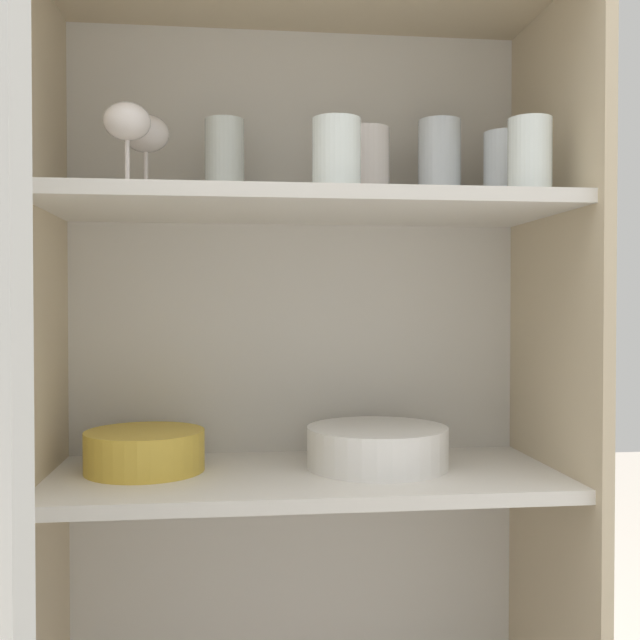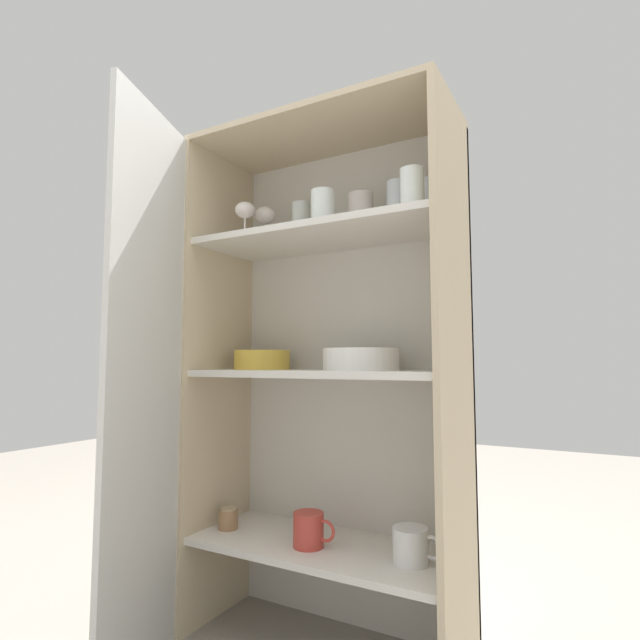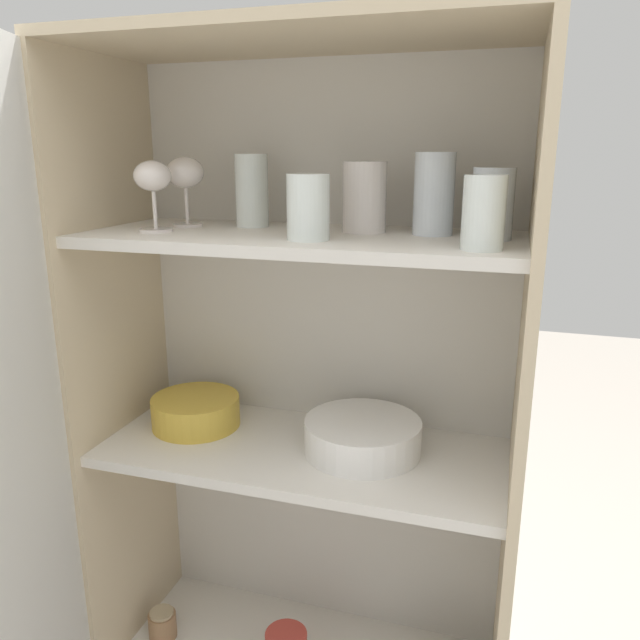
{
  "view_description": "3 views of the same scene",
  "coord_description": "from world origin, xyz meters",
  "px_view_note": "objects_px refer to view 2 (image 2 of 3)",
  "views": [
    {
      "loc": [
        -0.11,
        -0.96,
        1.03
      ],
      "look_at": [
        0.02,
        0.18,
        1.01
      ],
      "focal_mm": 42.0,
      "sensor_mm": 36.0,
      "label": 1
    },
    {
      "loc": [
        0.71,
        -1.13,
        0.8
      ],
      "look_at": [
        -0.03,
        0.19,
        0.93
      ],
      "focal_mm": 28.0,
      "sensor_mm": 36.0,
      "label": 2
    },
    {
      "loc": [
        0.36,
        -0.87,
        1.33
      ],
      "look_at": [
        0.04,
        0.16,
        1.04
      ],
      "focal_mm": 35.0,
      "sensor_mm": 36.0,
      "label": 3
    }
  ],
  "objects_px": {
    "mixing_bowl_large": "(262,359)",
    "storage_jar": "(228,518)",
    "plate_stack_white": "(361,359)",
    "coffee_mug_primary": "(411,546)"
  },
  "relations": [
    {
      "from": "mixing_bowl_large",
      "to": "storage_jar",
      "type": "relative_size",
      "value": 2.78
    },
    {
      "from": "plate_stack_white",
      "to": "coffee_mug_primary",
      "type": "bearing_deg",
      "value": -12.65
    },
    {
      "from": "storage_jar",
      "to": "plate_stack_white",
      "type": "bearing_deg",
      "value": 6.86
    },
    {
      "from": "mixing_bowl_large",
      "to": "coffee_mug_primary",
      "type": "bearing_deg",
      "value": -5.13
    },
    {
      "from": "plate_stack_white",
      "to": "mixing_bowl_large",
      "type": "xyz_separation_m",
      "value": [
        -0.36,
        0.01,
        0.0
      ]
    },
    {
      "from": "mixing_bowl_large",
      "to": "plate_stack_white",
      "type": "bearing_deg",
      "value": -1.79
    },
    {
      "from": "plate_stack_white",
      "to": "mixing_bowl_large",
      "type": "height_order",
      "value": "plate_stack_white"
    },
    {
      "from": "plate_stack_white",
      "to": "coffee_mug_primary",
      "type": "xyz_separation_m",
      "value": [
        0.16,
        -0.03,
        -0.48
      ]
    },
    {
      "from": "mixing_bowl_large",
      "to": "coffee_mug_primary",
      "type": "distance_m",
      "value": 0.71
    },
    {
      "from": "plate_stack_white",
      "to": "storage_jar",
      "type": "bearing_deg",
      "value": -173.14
    }
  ]
}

